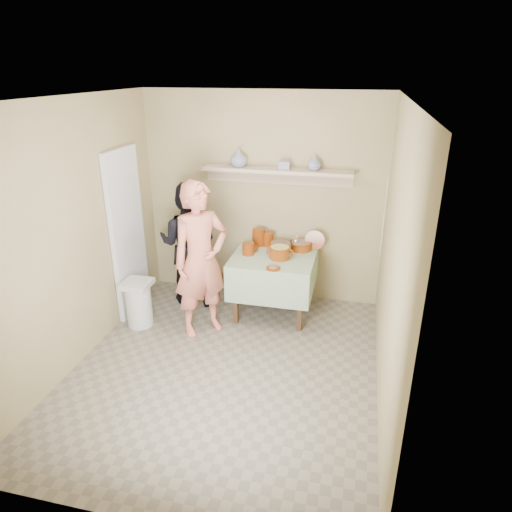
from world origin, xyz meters
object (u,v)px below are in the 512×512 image
(person_helper, at_px, (188,244))
(trash_bin, at_px, (139,303))
(serving_table, at_px, (274,264))
(person_cook, at_px, (201,260))
(cazuela_rice, at_px, (280,251))

(person_helper, height_order, trash_bin, person_helper)
(person_helper, distance_m, serving_table, 1.12)
(serving_table, bearing_deg, person_helper, 176.75)
(person_cook, distance_m, cazuela_rice, 0.94)
(serving_table, height_order, trash_bin, serving_table)
(person_cook, xyz_separation_m, person_helper, (-0.41, 0.68, -0.10))
(person_helper, height_order, serving_table, person_helper)
(serving_table, distance_m, trash_bin, 1.66)
(person_helper, xyz_separation_m, serving_table, (1.11, -0.06, -0.14))
(cazuela_rice, xyz_separation_m, trash_bin, (-1.56, -0.58, -0.56))
(person_cook, bearing_deg, person_helper, 76.78)
(cazuela_rice, bearing_deg, person_helper, 172.77)
(serving_table, bearing_deg, person_cook, -138.56)
(trash_bin, bearing_deg, cazuela_rice, 20.60)
(person_helper, bearing_deg, cazuela_rice, 171.60)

